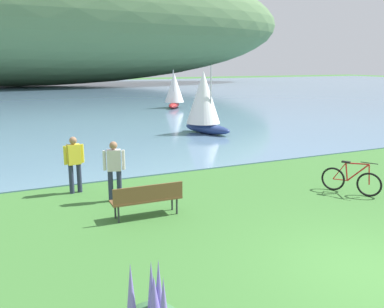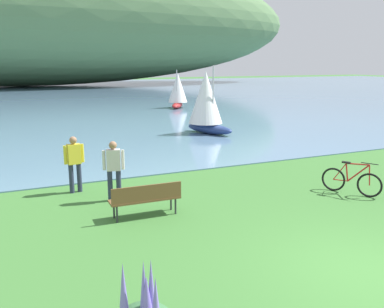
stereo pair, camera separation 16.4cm
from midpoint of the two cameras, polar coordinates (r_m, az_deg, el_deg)
ground_plane at (r=8.75m, az=23.26°, el=-14.67°), size 200.00×200.00×0.00m
bay_water at (r=53.70m, az=-17.96°, el=7.73°), size 180.00×80.00×0.04m
distant_hillside at (r=74.90m, az=-22.68°, el=17.06°), size 98.88×28.00×22.15m
park_bench_near_camera at (r=10.59m, az=-5.91°, el=-5.91°), size 1.81×0.52×0.88m
bicycle_leaning_near_bench at (r=13.28m, az=21.29°, el=-3.47°), size 0.91×1.58×1.01m
person_at_shoreline at (r=12.87m, az=-15.46°, el=-0.89°), size 0.61×0.27×1.71m
person_on_the_grass at (r=11.85m, az=-10.28°, el=-1.76°), size 0.59×0.31×1.71m
sailboat_nearest_to_shore at (r=35.95m, az=-1.84°, el=8.75°), size 2.32×2.73×3.22m
sailboat_mid_bay at (r=22.79m, az=2.16°, el=7.18°), size 2.40×3.23×3.67m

